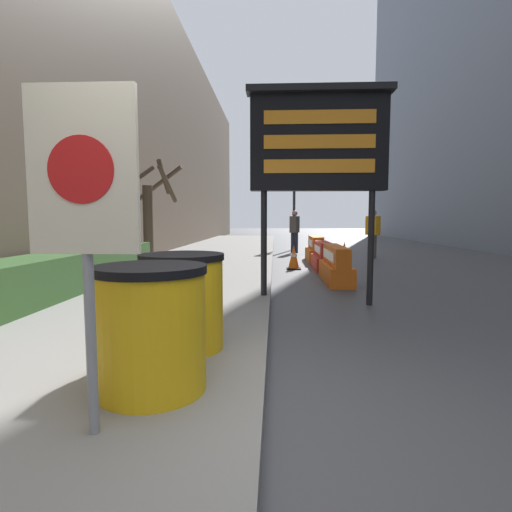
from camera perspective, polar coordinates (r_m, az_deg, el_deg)
name	(u,v)px	position (r m, az deg, el deg)	size (l,w,h in m)	color
ground_plane	(262,440)	(2.76, 0.93, -24.84)	(120.00, 120.00, 0.00)	#474749
building_left_facade	(128,96)	(13.49, -17.81, 20.88)	(0.40, 50.40, 10.14)	brown
hedge_strip	(68,271)	(7.76, -25.25, -1.95)	(0.90, 6.40, 0.66)	#335628
bare_tree	(151,209)	(11.71, -14.77, 6.48)	(1.79, 1.73, 2.86)	#4C3D2D
barrel_drum_foreground	(151,328)	(3.01, -14.72, -9.92)	(0.81, 0.81, 0.92)	yellow
barrel_drum_middle	(182,301)	(3.90, -10.48, -6.35)	(0.81, 0.81, 0.92)	yellow
warning_sign	(84,197)	(2.40, -23.36, 7.80)	(0.61, 0.08, 1.96)	gray
message_board	(318,143)	(6.59, 8.92, 15.65)	(2.26, 0.36, 3.43)	black
jersey_barrier_orange_far	(336,266)	(9.02, 11.32, -1.42)	(0.52, 2.03, 0.80)	orange
jersey_barrier_red_striped	(323,257)	(11.23, 9.61, -0.18)	(0.55, 1.75, 0.76)	red
jersey_barrier_orange_near	(316,250)	(13.37, 8.51, 0.82)	(0.57, 1.77, 0.82)	orange
traffic_cone_near	(333,255)	(12.22, 11.00, 0.18)	(0.37, 0.37, 0.66)	black
traffic_cone_mid	(294,257)	(11.13, 5.42, -0.20)	(0.38, 0.38, 0.68)	black
traffic_cone_far	(344,251)	(14.05, 12.50, 0.70)	(0.34, 0.34, 0.61)	black
traffic_light_near_curb	(294,184)	(18.21, 5.50, 10.21)	(0.28, 0.44, 4.09)	#2D2D30
pedestrian_worker	(373,230)	(14.81, 16.35, 3.63)	(0.50, 0.52, 1.73)	#514C42
pedestrian_passerby	(295,228)	(16.45, 5.53, 4.00)	(0.43, 0.53, 1.74)	#23283D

